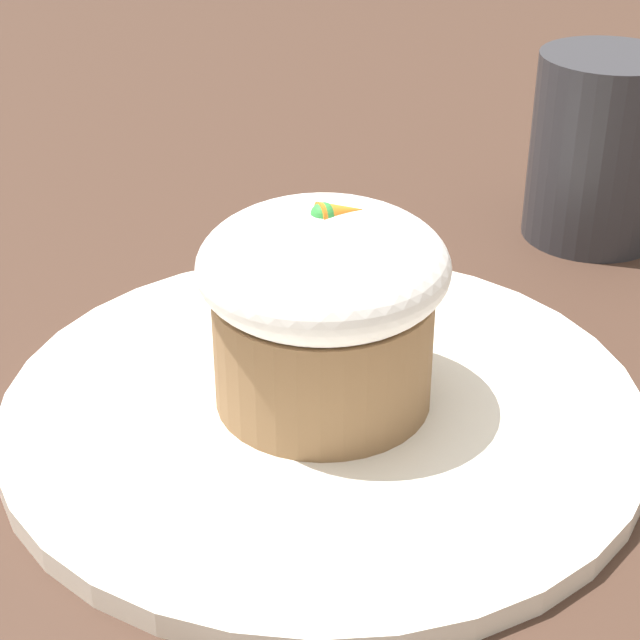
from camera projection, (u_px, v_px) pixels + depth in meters
The scene contains 5 objects.
ground_plane at pixel (323, 418), 0.45m from camera, with size 4.00×4.00×0.00m, color #3D281E.
dessert_plate at pixel (323, 408), 0.45m from camera, with size 0.27×0.27×0.01m.
carrot_cake at pixel (320, 309), 0.42m from camera, with size 0.10×0.10×0.09m.
spoon at pixel (319, 345), 0.48m from camera, with size 0.06×0.11×0.01m.
coffee_cup at pixel (602, 148), 0.59m from camera, with size 0.11×0.08×0.10m.
Camera 1 is at (-0.14, -0.35, 0.26)m, focal length 60.00 mm.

